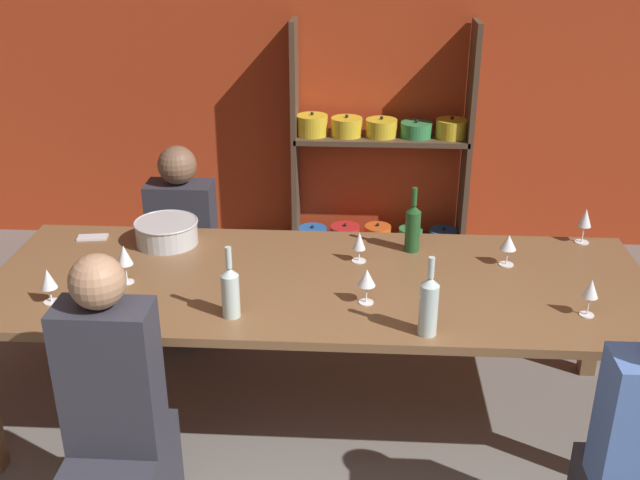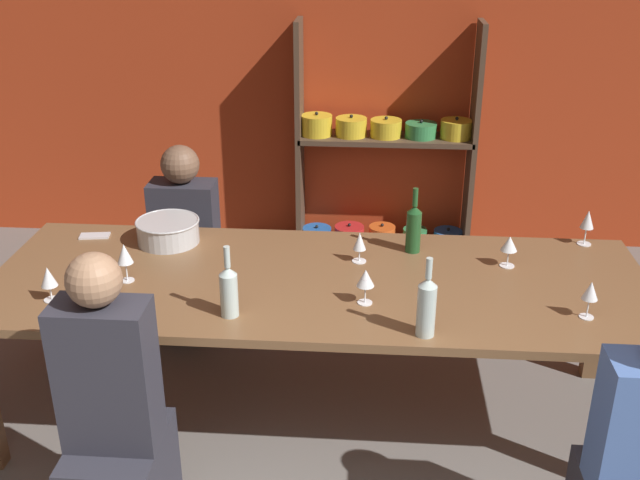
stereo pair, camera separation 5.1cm
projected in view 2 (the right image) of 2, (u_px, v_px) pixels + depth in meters
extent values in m
cube|color=#B23819|center=(354.00, 59.00, 5.18)|extent=(8.80, 0.06, 2.70)
cube|color=#4C3828|center=(300.00, 140.00, 5.24)|extent=(0.04, 0.30, 1.64)
cube|color=#4C3828|center=(473.00, 143.00, 5.16)|extent=(0.04, 0.30, 1.64)
cube|color=#4C3828|center=(381.00, 246.00, 5.53)|extent=(1.20, 0.30, 0.04)
cylinder|color=#235BAD|center=(317.00, 235.00, 5.54)|extent=(0.21, 0.21, 0.11)
sphere|color=black|center=(317.00, 227.00, 5.51)|extent=(0.02, 0.02, 0.02)
cylinder|color=red|center=(349.00, 235.00, 5.52)|extent=(0.22, 0.22, 0.13)
sphere|color=black|center=(349.00, 225.00, 5.48)|extent=(0.02, 0.02, 0.02)
cylinder|color=#E0561E|center=(382.00, 235.00, 5.50)|extent=(0.19, 0.19, 0.14)
sphere|color=black|center=(382.00, 225.00, 5.46)|extent=(0.02, 0.02, 0.02)
cylinder|color=#338447|center=(415.00, 237.00, 5.48)|extent=(0.17, 0.17, 0.13)
sphere|color=black|center=(415.00, 228.00, 5.45)|extent=(0.02, 0.02, 0.02)
cylinder|color=#235BAD|center=(448.00, 238.00, 5.47)|extent=(0.21, 0.21, 0.12)
sphere|color=black|center=(448.00, 229.00, 5.44)|extent=(0.02, 0.02, 0.02)
cube|color=#4C3828|center=(385.00, 139.00, 5.20)|extent=(1.20, 0.30, 0.04)
cylinder|color=gold|center=(317.00, 125.00, 5.19)|extent=(0.22, 0.22, 0.14)
sphere|color=black|center=(317.00, 113.00, 5.16)|extent=(0.02, 0.02, 0.02)
cylinder|color=gold|center=(351.00, 127.00, 5.18)|extent=(0.22, 0.22, 0.13)
sphere|color=black|center=(351.00, 116.00, 5.15)|extent=(0.02, 0.02, 0.02)
cylinder|color=gold|center=(386.00, 128.00, 5.16)|extent=(0.22, 0.22, 0.12)
sphere|color=black|center=(386.00, 118.00, 5.13)|extent=(0.02, 0.02, 0.02)
cylinder|color=#338447|center=(421.00, 130.00, 5.15)|extent=(0.22, 0.22, 0.10)
sphere|color=black|center=(421.00, 121.00, 5.13)|extent=(0.02, 0.02, 0.02)
cylinder|color=gold|center=(456.00, 129.00, 5.13)|extent=(0.22, 0.22, 0.13)
sphere|color=black|center=(457.00, 118.00, 5.10)|extent=(0.02, 0.02, 0.02)
cube|color=brown|center=(318.00, 283.00, 3.43)|extent=(3.02, 1.09, 0.04)
cube|color=brown|center=(66.00, 296.00, 4.11)|extent=(0.08, 0.08, 0.73)
cube|color=brown|center=(597.00, 316.00, 3.91)|extent=(0.08, 0.08, 0.73)
cylinder|color=#B7BABC|center=(168.00, 231.00, 3.77)|extent=(0.31, 0.31, 0.12)
torus|color=#B7BABC|center=(167.00, 221.00, 3.75)|extent=(0.32, 0.32, 0.01)
cylinder|color=#B2C6C1|center=(229.00, 295.00, 3.08)|extent=(0.08, 0.08, 0.19)
cone|color=#B2C6C1|center=(228.00, 271.00, 3.04)|extent=(0.08, 0.08, 0.03)
cylinder|color=#B2C6C1|center=(227.00, 257.00, 3.01)|extent=(0.03, 0.03, 0.09)
cylinder|color=#B2C6C1|center=(426.00, 311.00, 2.93)|extent=(0.08, 0.08, 0.22)
cone|color=#B2C6C1|center=(428.00, 282.00, 2.88)|extent=(0.08, 0.08, 0.03)
cylinder|color=#B2C6C1|center=(429.00, 268.00, 2.86)|extent=(0.03, 0.03, 0.09)
cylinder|color=#1E4C23|center=(413.00, 232.00, 3.65)|extent=(0.07, 0.07, 0.21)
cone|color=#1E4C23|center=(415.00, 209.00, 3.60)|extent=(0.07, 0.07, 0.03)
cylinder|color=#1E4C23|center=(415.00, 197.00, 3.58)|extent=(0.03, 0.03, 0.09)
cylinder|color=white|center=(359.00, 261.00, 3.59)|extent=(0.07, 0.07, 0.00)
cylinder|color=white|center=(359.00, 255.00, 3.57)|extent=(0.01, 0.01, 0.06)
cone|color=white|center=(360.00, 241.00, 3.54)|extent=(0.06, 0.06, 0.09)
cylinder|color=beige|center=(359.00, 245.00, 3.55)|extent=(0.03, 0.03, 0.03)
cylinder|color=white|center=(365.00, 303.00, 3.21)|extent=(0.06, 0.06, 0.00)
cylinder|color=white|center=(365.00, 294.00, 3.20)|extent=(0.01, 0.01, 0.08)
cone|color=white|center=(366.00, 278.00, 3.16)|extent=(0.08, 0.08, 0.08)
cylinder|color=maroon|center=(365.00, 282.00, 3.17)|extent=(0.04, 0.04, 0.03)
cylinder|color=white|center=(52.00, 300.00, 3.24)|extent=(0.07, 0.07, 0.00)
cylinder|color=white|center=(51.00, 293.00, 3.22)|extent=(0.01, 0.01, 0.07)
cone|color=white|center=(48.00, 277.00, 3.19)|extent=(0.07, 0.07, 0.09)
cylinder|color=maroon|center=(49.00, 281.00, 3.20)|extent=(0.04, 0.04, 0.04)
cylinder|color=white|center=(584.00, 244.00, 3.77)|extent=(0.07, 0.07, 0.00)
cylinder|color=white|center=(585.00, 236.00, 3.75)|extent=(0.01, 0.01, 0.09)
cone|color=white|center=(588.00, 219.00, 3.71)|extent=(0.07, 0.07, 0.09)
cylinder|color=maroon|center=(587.00, 224.00, 3.72)|extent=(0.04, 0.04, 0.04)
cylinder|color=white|center=(586.00, 317.00, 3.10)|extent=(0.06, 0.06, 0.00)
cylinder|color=white|center=(588.00, 308.00, 3.08)|extent=(0.01, 0.01, 0.08)
cone|color=white|center=(591.00, 290.00, 3.05)|extent=(0.07, 0.07, 0.08)
cylinder|color=white|center=(507.00, 266.00, 3.54)|extent=(0.07, 0.07, 0.00)
cylinder|color=white|center=(508.00, 258.00, 3.52)|extent=(0.01, 0.01, 0.08)
cone|color=white|center=(509.00, 243.00, 3.49)|extent=(0.08, 0.08, 0.07)
cylinder|color=beige|center=(509.00, 247.00, 3.50)|extent=(0.04, 0.04, 0.03)
cylinder|color=white|center=(95.00, 295.00, 3.27)|extent=(0.06, 0.06, 0.00)
cylinder|color=white|center=(94.00, 287.00, 3.26)|extent=(0.01, 0.01, 0.08)
cone|color=white|center=(91.00, 270.00, 3.22)|extent=(0.08, 0.08, 0.09)
cylinder|color=beige|center=(92.00, 274.00, 3.23)|extent=(0.04, 0.04, 0.03)
cylinder|color=white|center=(128.00, 280.00, 3.40)|extent=(0.06, 0.06, 0.00)
cylinder|color=white|center=(127.00, 271.00, 3.38)|extent=(0.01, 0.01, 0.09)
cone|color=white|center=(124.00, 254.00, 3.35)|extent=(0.07, 0.07, 0.09)
cylinder|color=maroon|center=(125.00, 258.00, 3.36)|extent=(0.04, 0.04, 0.04)
cube|color=silver|center=(95.00, 236.00, 3.85)|extent=(0.16, 0.09, 0.01)
cube|color=#2D2D38|center=(190.00, 289.00, 4.51)|extent=(0.38, 0.47, 0.42)
cube|color=#2D2D38|center=(185.00, 221.00, 4.33)|extent=(0.38, 0.21, 0.47)
sphere|color=brown|center=(180.00, 164.00, 4.18)|extent=(0.22, 0.22, 0.22)
cube|color=#2D2D38|center=(107.00, 376.00, 2.70)|extent=(0.34, 0.19, 0.58)
sphere|color=#9E7556|center=(94.00, 280.00, 2.54)|extent=(0.19, 0.19, 0.19)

